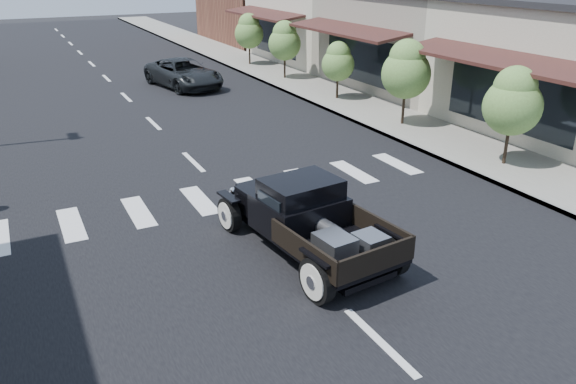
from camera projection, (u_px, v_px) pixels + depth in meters
name	position (u px, v px, depth m)	size (l,w,h in m)	color
ground	(297.00, 262.00, 11.78)	(120.00, 120.00, 0.00)	black
road	(136.00, 107.00, 24.16)	(14.00, 80.00, 0.02)	black
road_markings	(168.00, 138.00, 20.04)	(12.00, 60.00, 0.06)	silver
sidewalk_right	(309.00, 87.00, 27.66)	(3.00, 80.00, 0.15)	gray
storefront_mid	(444.00, 39.00, 27.87)	(10.00, 9.00, 4.50)	gray
storefront_far	(347.00, 22.00, 35.30)	(10.00, 9.00, 4.50)	beige
small_tree_a	(511.00, 118.00, 16.52)	(1.70, 1.70, 2.83)	#5A833C
small_tree_b	(405.00, 84.00, 20.62)	(1.80, 1.80, 3.00)	#5A833C
small_tree_c	(338.00, 71.00, 24.65)	(1.43, 1.43, 2.38)	#5A833C
small_tree_d	(285.00, 51.00, 28.91)	(1.67, 1.67, 2.79)	#5A833C
small_tree_e	(249.00, 40.00, 32.77)	(1.67, 1.67, 2.79)	#5A833C
hotrod_pickup	(306.00, 218.00, 11.86)	(2.24, 4.79, 1.66)	black
second_car	(184.00, 74.00, 27.62)	(2.27, 4.91, 1.37)	black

